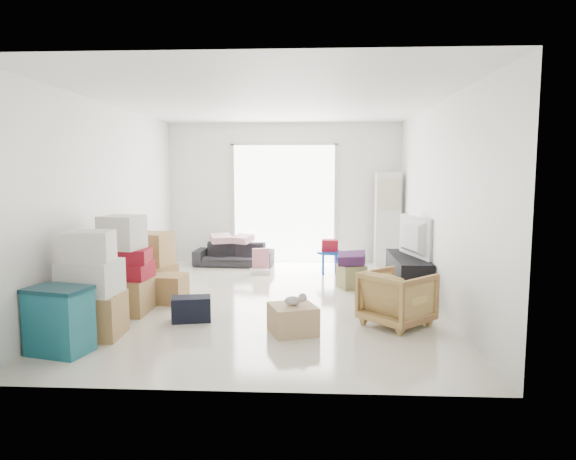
# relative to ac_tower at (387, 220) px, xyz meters

# --- Properties ---
(room_shell) EXTENTS (4.98, 6.48, 3.18)m
(room_shell) POSITION_rel_ac_tower_xyz_m (-1.95, -2.65, 0.48)
(room_shell) COLOR silver
(room_shell) RESTS_ON ground
(sliding_door) EXTENTS (2.10, 0.04, 2.33)m
(sliding_door) POSITION_rel_ac_tower_xyz_m (-1.95, 0.33, 0.37)
(sliding_door) COLOR white
(sliding_door) RESTS_ON room_shell
(ac_tower) EXTENTS (0.45, 0.30, 1.75)m
(ac_tower) POSITION_rel_ac_tower_xyz_m (0.00, 0.00, 0.00)
(ac_tower) COLOR silver
(ac_tower) RESTS_ON room_shell
(tv_console) EXTENTS (0.46, 1.52, 0.51)m
(tv_console) POSITION_rel_ac_tower_xyz_m (0.05, -1.94, -0.62)
(tv_console) COLOR black
(tv_console) RESTS_ON room_shell
(television) EXTENTS (0.83, 1.16, 0.14)m
(television) POSITION_rel_ac_tower_xyz_m (0.05, -1.94, -0.30)
(television) COLOR black
(television) RESTS_ON tv_console
(sofa) EXTENTS (1.49, 0.53, 0.57)m
(sofa) POSITION_rel_ac_tower_xyz_m (-2.87, -0.15, -0.59)
(sofa) COLOR #25262A
(sofa) RESTS_ON room_shell
(pillow_left) EXTENTS (0.46, 0.41, 0.12)m
(pillow_left) POSITION_rel_ac_tower_xyz_m (-3.12, -0.14, -0.24)
(pillow_left) COLOR #F1B0C8
(pillow_left) RESTS_ON sofa
(pillow_right) EXTENTS (0.46, 0.44, 0.12)m
(pillow_right) POSITION_rel_ac_tower_xyz_m (-2.70, -0.17, -0.24)
(pillow_right) COLOR #F1B0C8
(pillow_right) RESTS_ON sofa
(armchair) EXTENTS (0.93, 0.93, 0.70)m
(armchair) POSITION_rel_ac_tower_xyz_m (-0.40, -3.76, -0.52)
(armchair) COLOR tan
(armchair) RESTS_ON room_shell
(storage_bins) EXTENTS (0.66, 0.53, 0.66)m
(storage_bins) POSITION_rel_ac_tower_xyz_m (-3.85, -4.86, -0.54)
(storage_bins) COLOR #155C6A
(storage_bins) RESTS_ON room_shell
(box_stack_a) EXTENTS (0.64, 0.54, 1.15)m
(box_stack_a) POSITION_rel_ac_tower_xyz_m (-3.75, -4.35, -0.36)
(box_stack_a) COLOR #AC894D
(box_stack_a) RESTS_ON room_shell
(box_stack_b) EXTENTS (0.70, 0.61, 1.23)m
(box_stack_b) POSITION_rel_ac_tower_xyz_m (-3.75, -3.41, -0.34)
(box_stack_b) COLOR #AC894D
(box_stack_b) RESTS_ON room_shell
(box_stack_c) EXTENTS (0.75, 0.70, 0.90)m
(box_stack_c) POSITION_rel_ac_tower_xyz_m (-3.72, -2.40, -0.44)
(box_stack_c) COLOR #AC894D
(box_stack_c) RESTS_ON room_shell
(loose_box) EXTENTS (0.49, 0.49, 0.38)m
(loose_box) POSITION_rel_ac_tower_xyz_m (-3.35, -2.86, -0.69)
(loose_box) COLOR #AC894D
(loose_box) RESTS_ON room_shell
(duffel_bag) EXTENTS (0.50, 0.36, 0.29)m
(duffel_bag) POSITION_rel_ac_tower_xyz_m (-2.82, -3.72, -0.73)
(duffel_bag) COLOR black
(duffel_bag) RESTS_ON room_shell
(ottoman) EXTENTS (0.47, 0.47, 0.36)m
(ottoman) POSITION_rel_ac_tower_xyz_m (-0.79, -1.89, -0.69)
(ottoman) COLOR #969057
(ottoman) RESTS_ON room_shell
(blanket) EXTENTS (0.44, 0.44, 0.14)m
(blanket) POSITION_rel_ac_tower_xyz_m (-0.79, -1.89, -0.44)
(blanket) COLOR #452051
(blanket) RESTS_ON ottoman
(kids_table) EXTENTS (0.46, 0.46, 0.59)m
(kids_table) POSITION_rel_ac_tower_xyz_m (-1.09, -0.78, -0.46)
(kids_table) COLOR #093FB8
(kids_table) RESTS_ON room_shell
(toy_walker) EXTENTS (0.38, 0.35, 0.43)m
(toy_walker) POSITION_rel_ac_tower_xyz_m (-2.30, -0.85, -0.76)
(toy_walker) COLOR silver
(toy_walker) RESTS_ON room_shell
(wood_crate) EXTENTS (0.61, 0.61, 0.32)m
(wood_crate) POSITION_rel_ac_tower_xyz_m (-1.59, -4.11, -0.72)
(wood_crate) COLOR tan
(wood_crate) RESTS_ON room_shell
(plush_bunny) EXTENTS (0.25, 0.14, 0.13)m
(plush_bunny) POSITION_rel_ac_tower_xyz_m (-1.56, -4.11, -0.50)
(plush_bunny) COLOR #B2ADA8
(plush_bunny) RESTS_ON wood_crate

